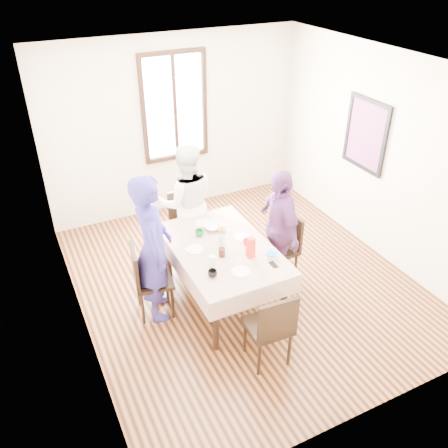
{
  "coord_description": "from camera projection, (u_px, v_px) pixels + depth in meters",
  "views": [
    {
      "loc": [
        -2.33,
        -4.2,
        3.79
      ],
      "look_at": [
        -0.4,
        -0.26,
        1.1
      ],
      "focal_mm": 37.6,
      "sensor_mm": 36.0,
      "label": 1
    }
  ],
  "objects": [
    {
      "name": "dining_table",
      "position": [
        222.0,
        274.0,
        5.57
      ],
      "size": [
        0.96,
        1.54,
        0.75
      ],
      "primitive_type": "cube",
      "color": "black",
      "rests_on": "ground"
    },
    {
      "name": "back_wall",
      "position": [
        175.0,
        126.0,
        7.09
      ],
      "size": [
        4.0,
        0.0,
        4.0
      ],
      "primitive_type": "plane",
      "rotation": [
        1.57,
        0.0,
        0.0
      ],
      "color": "beige",
      "rests_on": "ground"
    },
    {
      "name": "mug_green",
      "position": [
        199.0,
        233.0,
        5.55
      ],
      "size": [
        0.14,
        0.14,
        0.08
      ],
      "primitive_type": "imported",
      "rotation": [
        0.0,
        0.0,
        -0.43
      ],
      "color": "#0C7226",
      "rests_on": "tablecloth"
    },
    {
      "name": "chair_far",
      "position": [
        188.0,
        226.0,
        6.34
      ],
      "size": [
        0.45,
        0.45,
        0.91
      ],
      "primitive_type": "cube",
      "rotation": [
        0.0,
        0.0,
        3.07
      ],
      "color": "black",
      "rests_on": "ground"
    },
    {
      "name": "person_far",
      "position": [
        188.0,
        203.0,
        6.13
      ],
      "size": [
        0.92,
        0.78,
        1.64
      ],
      "primitive_type": "imported",
      "rotation": [
        0.0,
        0.0,
        2.91
      ],
      "color": "white",
      "rests_on": "ground"
    },
    {
      "name": "juice_carton",
      "position": [
        251.0,
        247.0,
        5.15
      ],
      "size": [
        0.08,
        0.08,
        0.24
      ],
      "primitive_type": "cube",
      "color": "red",
      "rests_on": "tablecloth"
    },
    {
      "name": "mug_black",
      "position": [
        212.0,
        274.0,
        4.88
      ],
      "size": [
        0.13,
        0.13,
        0.08
      ],
      "primitive_type": "imported",
      "rotation": [
        0.0,
        0.0,
        0.4
      ],
      "color": "black",
      "rests_on": "tablecloth"
    },
    {
      "name": "tablecloth",
      "position": [
        222.0,
        248.0,
        5.37
      ],
      "size": [
        1.08,
        1.66,
        0.01
      ],
      "primitive_type": "cube",
      "color": "#510F06",
      "rests_on": "dining_table"
    },
    {
      "name": "butter_tub",
      "position": [
        271.0,
        256.0,
        5.17
      ],
      "size": [
        0.1,
        0.1,
        0.05
      ],
      "primitive_type": "cylinder",
      "color": "white",
      "rests_on": "tablecloth"
    },
    {
      "name": "person_left",
      "position": [
        152.0,
        249.0,
        5.12
      ],
      "size": [
        0.55,
        0.72,
        1.77
      ],
      "primitive_type": "imported",
      "rotation": [
        0.0,
        0.0,
        1.36
      ],
      "color": "navy",
      "rests_on": "ground"
    },
    {
      "name": "window_frame",
      "position": [
        174.0,
        107.0,
        6.92
      ],
      "size": [
        1.02,
        0.06,
        1.62
      ],
      "primitive_type": "cube",
      "color": "black",
      "rests_on": "back_wall"
    },
    {
      "name": "plate_near",
      "position": [
        241.0,
        272.0,
        4.96
      ],
      "size": [
        0.2,
        0.2,
        0.01
      ],
      "primitive_type": "cylinder",
      "color": "white",
      "rests_on": "tablecloth"
    },
    {
      "name": "art_poster",
      "position": [
        366.0,
        135.0,
        6.24
      ],
      "size": [
        0.04,
        0.76,
        0.96
      ],
      "primitive_type": "cube",
      "color": "red",
      "rests_on": "right_wall"
    },
    {
      "name": "ground",
      "position": [
        243.0,
        280.0,
        6.08
      ],
      "size": [
        4.5,
        4.5,
        0.0
      ],
      "primitive_type": "plane",
      "color": "black",
      "rests_on": "ground"
    },
    {
      "name": "butter_lid",
      "position": [
        272.0,
        254.0,
        5.16
      ],
      "size": [
        0.12,
        0.12,
        0.01
      ],
      "primitive_type": "cylinder",
      "color": "blue",
      "rests_on": "butter_tub"
    },
    {
      "name": "jam_jar",
      "position": [
        222.0,
        252.0,
        5.19
      ],
      "size": [
        0.07,
        0.07,
        0.1
      ],
      "primitive_type": "cylinder",
      "color": "black",
      "rests_on": "tablecloth"
    },
    {
      "name": "plate_far",
      "position": [
        203.0,
        223.0,
        5.81
      ],
      "size": [
        0.2,
        0.2,
        0.01
      ],
      "primitive_type": "cylinder",
      "color": "white",
      "rests_on": "tablecloth"
    },
    {
      "name": "mug_flag",
      "position": [
        246.0,
        242.0,
        5.38
      ],
      "size": [
        0.1,
        0.1,
        0.08
      ],
      "primitive_type": "imported",
      "rotation": [
        0.0,
        0.0,
        0.26
      ],
      "color": "red",
      "rests_on": "tablecloth"
    },
    {
      "name": "serving_bowl",
      "position": [
        213.0,
        227.0,
        5.69
      ],
      "size": [
        0.24,
        0.24,
        0.06
      ],
      "primitive_type": "imported",
      "rotation": [
        0.0,
        0.0,
        0.03
      ],
      "color": "white",
      "rests_on": "tablecloth"
    },
    {
      "name": "flower_vase",
      "position": [
        221.0,
        241.0,
        5.34
      ],
      "size": [
        0.08,
        0.08,
        0.15
      ],
      "primitive_type": "cylinder",
      "color": "silver",
      "rests_on": "tablecloth"
    },
    {
      "name": "person_right",
      "position": [
        278.0,
        228.0,
        5.69
      ],
      "size": [
        0.47,
        0.94,
        1.55
      ],
      "primitive_type": "imported",
      "rotation": [
        0.0,
        0.0,
        -1.68
      ],
      "color": "#63326F",
      "rests_on": "ground"
    },
    {
      "name": "plate_left",
      "position": [
        194.0,
        249.0,
        5.32
      ],
      "size": [
        0.2,
        0.2,
        0.01
      ],
      "primitive_type": "cylinder",
      "color": "white",
      "rests_on": "tablecloth"
    },
    {
      "name": "window_pane",
      "position": [
        174.0,
        107.0,
        6.93
      ],
      "size": [
        0.9,
        0.02,
        1.5
      ],
      "primitive_type": "cube",
      "color": "white",
      "rests_on": "back_wall"
    },
    {
      "name": "flower_bunch",
      "position": [
        221.0,
        231.0,
        5.28
      ],
      "size": [
        0.09,
        0.09,
        0.1
      ],
      "primitive_type": null,
      "color": "yellow",
      "rests_on": "flower_vase"
    },
    {
      "name": "drinking_glass",
      "position": [
        212.0,
        260.0,
        5.06
      ],
      "size": [
        0.08,
        0.08,
        0.11
      ],
      "primitive_type": "cylinder",
      "color": "silver",
      "rests_on": "tablecloth"
    },
    {
      "name": "right_wall",
      "position": [
        380.0,
        156.0,
        6.12
      ],
      "size": [
        0.0,
        4.5,
        4.5
      ],
      "primitive_type": "plane",
      "rotation": [
        1.57,
        0.0,
        -1.57
      ],
      "color": "beige",
      "rests_on": "ground"
    },
    {
      "name": "chair_right",
      "position": [
        278.0,
        250.0,
        5.86
      ],
      "size": [
        0.44,
        0.44,
        0.91
      ],
      "primitive_type": "cube",
      "rotation": [
        0.0,
        0.0,
        1.62
      ],
      "color": "black",
      "rests_on": "ground"
    },
    {
      "name": "plate_right",
      "position": [
        242.0,
        237.0,
        5.54
      ],
      "size": [
        0.2,
        0.2,
        0.01
      ],
      "primitive_type": "cylinder",
      "color": "white",
      "rests_on": "tablecloth"
    },
    {
      "name": "chair_left",
      "position": [
        154.0,
        280.0,
        5.34
      ],
      "size": [
        0.48,
        0.48,
        0.91
      ],
      "primitive_type": "cube",
      "rotation": [
        0.0,
        0.0,
        -1.74
      ],
      "color": "black",
      "rests_on": "ground"
    },
    {
      "name": "smartphone",
      "position": [
        273.0,
        265.0,
        5.08
      ],
      "size": [
        0.06,
        0.12,
        0.01
      ],
      "primitive_type": "cube",
      "color": "black",
      "rests_on": "tablecloth"
    },
    {
      "name": "chair_near",
      "position": [
        268.0,
        325.0,
        4.72
      ],
      "size": [
        0.45,
        0.45,
        0.91
      ],
      "primitive_type": "cube",
      "rotation": [
        0.0,
        0.0,
        -0.07
      ],
      "color": "black",
      "rests_on": "ground"
    }
  ]
}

